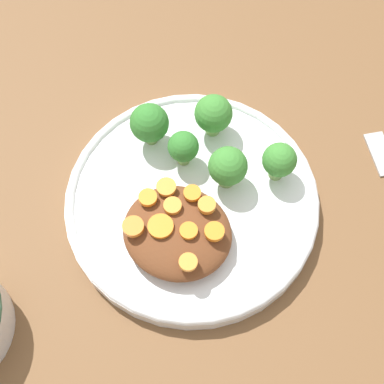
{
  "coord_description": "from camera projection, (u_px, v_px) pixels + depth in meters",
  "views": [
    {
      "loc": [
        0.11,
        -0.24,
        0.56
      ],
      "look_at": [
        0.0,
        0.0,
        0.04
      ],
      "focal_mm": 50.0,
      "sensor_mm": 36.0,
      "label": 1
    }
  ],
  "objects": [
    {
      "name": "ground_plane",
      "position": [
        192.0,
        206.0,
        0.62
      ],
      "size": [
        4.0,
        4.0,
        0.0
      ],
      "primitive_type": "plane",
      "color": "brown"
    },
    {
      "name": "plate",
      "position": [
        192.0,
        201.0,
        0.6
      ],
      "size": [
        0.29,
        0.29,
        0.03
      ],
      "color": "white",
      "rests_on": "ground_plane"
    },
    {
      "name": "stew_mound",
      "position": [
        177.0,
        232.0,
        0.56
      ],
      "size": [
        0.12,
        0.11,
        0.03
      ],
      "primitive_type": "ellipsoid",
      "color": "brown",
      "rests_on": "plate"
    },
    {
      "name": "broccoli_floret_0",
      "position": [
        183.0,
        147.0,
        0.59
      ],
      "size": [
        0.04,
        0.04,
        0.05
      ],
      "color": "#7FA85B",
      "rests_on": "plate"
    },
    {
      "name": "broccoli_floret_1",
      "position": [
        228.0,
        167.0,
        0.58
      ],
      "size": [
        0.04,
        0.04,
        0.06
      ],
      "color": "#759E51",
      "rests_on": "plate"
    },
    {
      "name": "broccoli_floret_2",
      "position": [
        213.0,
        114.0,
        0.61
      ],
      "size": [
        0.04,
        0.04,
        0.06
      ],
      "color": "#7FA85B",
      "rests_on": "plate"
    },
    {
      "name": "broccoli_floret_3",
      "position": [
        149.0,
        123.0,
        0.6
      ],
      "size": [
        0.04,
        0.04,
        0.06
      ],
      "color": "#7FA85B",
      "rests_on": "plate"
    },
    {
      "name": "broccoli_floret_4",
      "position": [
        279.0,
        161.0,
        0.58
      ],
      "size": [
        0.04,
        0.04,
        0.05
      ],
      "color": "#759E51",
      "rests_on": "plate"
    },
    {
      "name": "carrot_slice_0",
      "position": [
        161.0,
        226.0,
        0.54
      ],
      "size": [
        0.03,
        0.03,
        0.0
      ],
      "primitive_type": "cylinder",
      "color": "orange",
      "rests_on": "stew_mound"
    },
    {
      "name": "carrot_slice_1",
      "position": [
        148.0,
        198.0,
        0.56
      ],
      "size": [
        0.02,
        0.02,
        0.01
      ],
      "primitive_type": "cylinder",
      "color": "orange",
      "rests_on": "stew_mound"
    },
    {
      "name": "carrot_slice_2",
      "position": [
        214.0,
        232.0,
        0.54
      ],
      "size": [
        0.02,
        0.02,
        0.01
      ],
      "primitive_type": "cylinder",
      "color": "orange",
      "rests_on": "stew_mound"
    },
    {
      "name": "carrot_slice_3",
      "position": [
        188.0,
        262.0,
        0.53
      ],
      "size": [
        0.02,
        0.02,
        0.01
      ],
      "primitive_type": "cylinder",
      "color": "orange",
      "rests_on": "stew_mound"
    },
    {
      "name": "carrot_slice_4",
      "position": [
        133.0,
        227.0,
        0.54
      ],
      "size": [
        0.02,
        0.02,
        0.01
      ],
      "primitive_type": "cylinder",
      "color": "orange",
      "rests_on": "stew_mound"
    },
    {
      "name": "carrot_slice_5",
      "position": [
        189.0,
        231.0,
        0.54
      ],
      "size": [
        0.02,
        0.02,
        0.0
      ],
      "primitive_type": "cylinder",
      "color": "orange",
      "rests_on": "stew_mound"
    },
    {
      "name": "carrot_slice_6",
      "position": [
        207.0,
        205.0,
        0.55
      ],
      "size": [
        0.02,
        0.02,
        0.01
      ],
      "primitive_type": "cylinder",
      "color": "orange",
      "rests_on": "stew_mound"
    },
    {
      "name": "carrot_slice_7",
      "position": [
        192.0,
        193.0,
        0.56
      ],
      "size": [
        0.02,
        0.02,
        0.01
      ],
      "primitive_type": "cylinder",
      "color": "orange",
      "rests_on": "stew_mound"
    },
    {
      "name": "carrot_slice_8",
      "position": [
        166.0,
        187.0,
        0.56
      ],
      "size": [
        0.02,
        0.02,
        0.0
      ],
      "primitive_type": "cylinder",
      "color": "orange",
      "rests_on": "stew_mound"
    },
    {
      "name": "carrot_slice_9",
      "position": [
        173.0,
        206.0,
        0.55
      ],
      "size": [
        0.02,
        0.02,
        0.01
      ],
      "primitive_type": "cylinder",
      "color": "orange",
      "rests_on": "stew_mound"
    }
  ]
}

